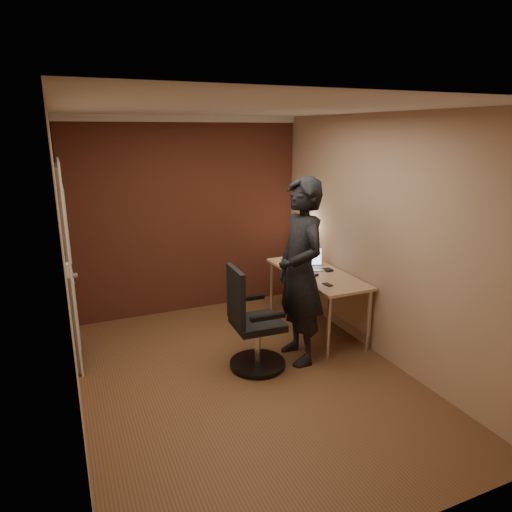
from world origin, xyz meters
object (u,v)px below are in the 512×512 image
(wallet, at_px, (328,270))
(phone, at_px, (328,285))
(desk, at_px, (322,282))
(mouse, at_px, (314,274))
(office_chair, at_px, (251,326))
(desk_lamp, at_px, (303,226))
(person, at_px, (300,272))
(laptop, at_px, (309,263))

(wallet, bearing_deg, phone, -122.37)
(desk, height_order, phone, phone)
(desk, relative_size, mouse, 15.00)
(desk, distance_m, office_chair, 1.26)
(wallet, bearing_deg, desk, 170.82)
(mouse, bearing_deg, phone, -108.42)
(desk_lamp, distance_m, person, 1.37)
(desk, height_order, mouse, mouse)
(office_chair, height_order, person, person)
(mouse, bearing_deg, desk_lamp, 58.34)
(desk_lamp, distance_m, phone, 1.20)
(desk, height_order, person, person)
(laptop, distance_m, wallet, 0.25)
(desk_lamp, height_order, office_chair, desk_lamp)
(laptop, height_order, mouse, laptop)
(phone, xyz_separation_m, wallet, (0.28, 0.44, 0.01))
(office_chair, xyz_separation_m, person, (0.54, -0.00, 0.49))
(person, bearing_deg, desk, 134.92)
(phone, bearing_deg, mouse, 78.64)
(phone, xyz_separation_m, person, (-0.39, -0.10, 0.22))
(desk_lamp, height_order, wallet, desk_lamp)
(wallet, bearing_deg, mouse, -159.90)
(desk, xyz_separation_m, office_chair, (-1.13, -0.54, -0.14))
(laptop, distance_m, person, 0.91)
(desk_lamp, distance_m, wallet, 0.77)
(desk_lamp, relative_size, phone, 4.65)
(desk, bearing_deg, mouse, -149.37)
(desk_lamp, relative_size, mouse, 5.35)
(phone, relative_size, person, 0.06)
(mouse, height_order, person, person)
(desk_lamp, xyz_separation_m, laptop, (-0.15, -0.45, -0.35))
(desk, height_order, wallet, wallet)
(person, bearing_deg, wallet, 131.03)
(laptop, distance_m, mouse, 0.31)
(mouse, distance_m, phone, 0.35)
(mouse, relative_size, office_chair, 0.10)
(desk, relative_size, phone, 13.04)
(desk, bearing_deg, desk_lamp, 82.68)
(desk_lamp, distance_m, office_chair, 1.82)
(desk, xyz_separation_m, laptop, (-0.07, 0.18, 0.19))
(desk_lamp, xyz_separation_m, mouse, (-0.25, -0.74, -0.40))
(laptop, relative_size, phone, 3.48)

